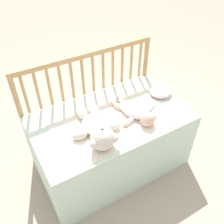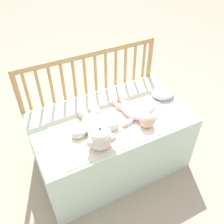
% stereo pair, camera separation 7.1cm
% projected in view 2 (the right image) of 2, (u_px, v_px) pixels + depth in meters
% --- Properties ---
extents(ground_plane, '(12.00, 12.00, 0.00)m').
position_uv_depth(ground_plane, '(111.00, 162.00, 2.13)').
color(ground_plane, tan).
extents(crib_mattress, '(1.14, 0.66, 0.52)m').
position_uv_depth(crib_mattress, '(111.00, 142.00, 1.96)').
color(crib_mattress, silver).
rests_on(crib_mattress, ground_plane).
extents(crib_rail, '(1.14, 0.04, 0.87)m').
position_uv_depth(crib_rail, '(91.00, 81.00, 1.96)').
color(crib_rail, tan).
rests_on(crib_rail, ground_plane).
extents(blanket, '(0.83, 0.54, 0.01)m').
position_uv_depth(blanket, '(111.00, 121.00, 1.76)').
color(blanket, silver).
rests_on(blanket, crib_mattress).
extents(teddy_bear, '(0.34, 0.46, 0.16)m').
position_uv_depth(teddy_bear, '(96.00, 129.00, 1.62)').
color(teddy_bear, silver).
rests_on(teddy_bear, crib_mattress).
extents(baby, '(0.30, 0.39, 0.10)m').
position_uv_depth(baby, '(135.00, 113.00, 1.76)').
color(baby, white).
rests_on(baby, crib_mattress).
extents(small_pillow, '(0.18, 0.17, 0.06)m').
position_uv_depth(small_pillow, '(163.00, 93.00, 1.96)').
color(small_pillow, silver).
rests_on(small_pillow, crib_mattress).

